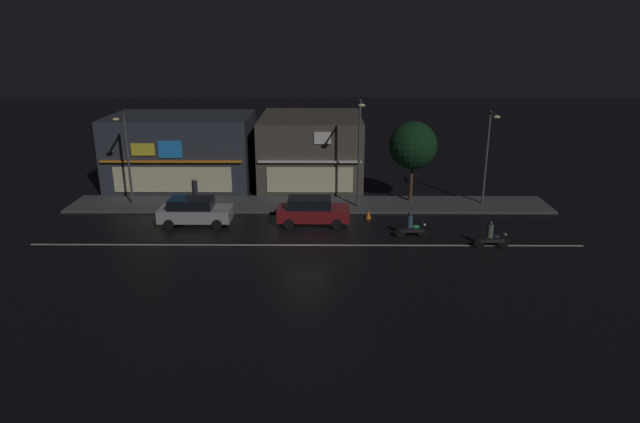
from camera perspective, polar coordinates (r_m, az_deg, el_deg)
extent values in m
plane|color=black|center=(30.89, -1.42, -3.43)|extent=(140.00, 140.00, 0.00)
cube|color=beige|center=(30.88, -1.42, -3.42)|extent=(30.32, 0.16, 0.01)
cube|color=#424447|center=(37.76, -1.08, 0.73)|extent=(31.91, 3.60, 0.14)
cube|color=#2D333D|center=(43.30, -13.78, 5.98)|extent=(10.30, 6.41, 5.29)
cube|color=orange|center=(40.17, -14.88, 4.92)|extent=(9.78, 0.24, 0.12)
cube|color=#268CF2|center=(40.05, -14.95, 6.10)|extent=(1.61, 0.08, 1.20)
cube|color=yellow|center=(40.58, -17.51, 6.02)|extent=(1.62, 0.08, 0.85)
cube|color=beige|center=(40.52, -14.71, 3.15)|extent=(8.24, 0.06, 1.80)
cube|color=#4C443A|center=(43.07, -0.90, 6.31)|extent=(7.49, 8.54, 5.10)
cube|color=white|center=(38.77, -1.04, 5.07)|extent=(7.12, 0.24, 0.12)
cube|color=white|center=(38.49, 0.25, 7.45)|extent=(1.14, 0.08, 0.82)
cube|color=beige|center=(39.14, -1.03, 3.23)|extent=(5.99, 0.06, 1.80)
cylinder|color=#47494C|center=(38.88, -18.85, 4.99)|extent=(0.16, 0.16, 6.05)
cube|color=#47494C|center=(37.72, -19.64, 9.07)|extent=(0.10, 1.40, 0.10)
ellipsoid|color=#F9E099|center=(37.08, -19.98, 8.77)|extent=(0.44, 0.32, 0.20)
cylinder|color=#47494C|center=(36.29, 3.98, 5.78)|extent=(0.16, 0.16, 6.97)
cube|color=#47494C|center=(35.03, 4.17, 10.95)|extent=(0.10, 1.40, 0.10)
ellipsoid|color=#F9E099|center=(34.35, 4.24, 10.67)|extent=(0.44, 0.32, 0.20)
cylinder|color=#47494C|center=(38.62, 16.49, 5.21)|extent=(0.16, 0.16, 6.15)
cube|color=#47494C|center=(37.44, 17.18, 9.40)|extent=(0.10, 1.40, 0.10)
ellipsoid|color=#F9E099|center=(36.79, 17.47, 9.11)|extent=(0.44, 0.32, 0.20)
cylinder|color=#232328|center=(37.61, -12.53, 1.73)|extent=(0.37, 0.37, 1.75)
sphere|color=tan|center=(37.35, -12.63, 3.18)|extent=(0.22, 0.22, 0.22)
cylinder|color=#473323|center=(38.48, 9.20, 2.90)|extent=(0.24, 0.24, 2.53)
sphere|color=black|center=(37.90, 9.39, 6.61)|extent=(3.20, 3.20, 3.20)
cube|color=maroon|center=(33.92, -0.70, -0.19)|extent=(4.30, 1.78, 0.76)
cube|color=black|center=(33.72, -1.07, 0.91)|extent=(2.58, 1.57, 0.60)
cube|color=#F9F2CC|center=(34.49, 2.82, 0.27)|extent=(0.08, 0.20, 0.12)
cube|color=#F9F2CC|center=(33.34, 2.91, -0.36)|extent=(0.08, 0.20, 0.12)
cylinder|color=black|center=(34.89, 1.66, -0.33)|extent=(0.62, 0.20, 0.62)
cylinder|color=black|center=(33.21, 1.72, -1.30)|extent=(0.62, 0.20, 0.62)
cylinder|color=black|center=(34.94, -3.00, -0.32)|extent=(0.62, 0.20, 0.62)
cylinder|color=black|center=(33.26, -3.17, -1.29)|extent=(0.62, 0.20, 0.62)
cube|color=#9EA0A5|center=(34.65, -12.49, -0.24)|extent=(4.30, 1.78, 0.76)
cube|color=black|center=(34.50, -12.91, 0.84)|extent=(2.58, 1.57, 0.60)
cube|color=#F9F2CC|center=(34.78, -8.90, 0.22)|extent=(0.08, 0.20, 0.12)
cube|color=#F9F2CC|center=(33.65, -9.21, -0.41)|extent=(0.08, 0.20, 0.12)
cylinder|color=black|center=(35.32, -9.89, -0.37)|extent=(0.62, 0.20, 0.62)
cylinder|color=black|center=(33.66, -10.41, -1.33)|extent=(0.62, 0.20, 0.62)
cylinder|color=black|center=(35.93, -14.35, -0.36)|extent=(0.62, 0.20, 0.62)
cylinder|color=black|center=(34.30, -15.07, -1.30)|extent=(0.62, 0.20, 0.62)
cylinder|color=black|center=(32.46, 10.42, -2.08)|extent=(0.60, 0.08, 0.60)
cylinder|color=black|center=(32.26, 8.15, -2.09)|extent=(0.60, 0.10, 0.60)
cube|color=black|center=(32.32, 9.30, -1.92)|extent=(1.30, 0.14, 0.20)
ellipsoid|color=#268C3F|center=(32.28, 9.67, -1.55)|extent=(0.44, 0.26, 0.24)
cube|color=black|center=(32.24, 8.96, -1.67)|extent=(0.56, 0.22, 0.10)
cylinder|color=slate|center=(32.27, 10.39, -1.17)|extent=(0.03, 0.60, 0.03)
sphere|color=white|center=(32.32, 10.54, -1.33)|extent=(0.14, 0.14, 0.14)
cylinder|color=#334766|center=(32.12, 9.08, -1.00)|extent=(0.32, 0.32, 0.70)
sphere|color=#333338|center=(31.97, 9.12, -0.22)|extent=(0.22, 0.22, 0.22)
cylinder|color=black|center=(32.02, 18.12, -2.99)|extent=(0.60, 0.08, 0.60)
cylinder|color=black|center=(31.65, 15.88, -3.02)|extent=(0.60, 0.10, 0.60)
cube|color=black|center=(31.80, 17.02, -2.84)|extent=(1.30, 0.14, 0.20)
ellipsoid|color=black|center=(31.78, 17.40, -2.47)|extent=(0.44, 0.26, 0.24)
cube|color=black|center=(31.69, 16.70, -2.59)|extent=(0.56, 0.22, 0.10)
cylinder|color=slate|center=(31.82, 18.13, -2.07)|extent=(0.03, 0.60, 0.03)
sphere|color=white|center=(31.89, 18.27, -2.24)|extent=(0.14, 0.14, 0.14)
cylinder|color=#4C664C|center=(31.57, 16.85, -1.91)|extent=(0.32, 0.32, 0.70)
sphere|color=#333338|center=(31.42, 16.93, -1.12)|extent=(0.22, 0.22, 0.22)
cone|color=orange|center=(35.20, 4.93, -0.29)|extent=(0.36, 0.36, 0.55)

